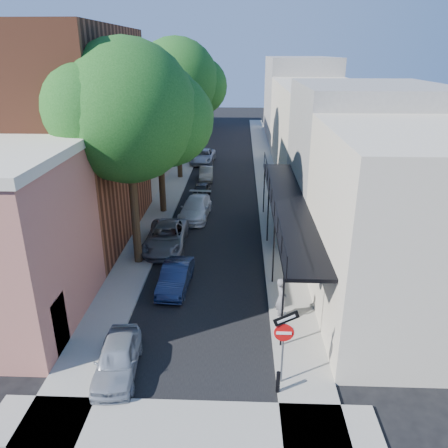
# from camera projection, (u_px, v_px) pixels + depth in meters

# --- Properties ---
(ground) EXTENTS (160.00, 160.00, 0.00)m
(ground) POSITION_uv_depth(u_px,v_px,m) (187.00, 403.00, 14.28)
(ground) COLOR black
(ground) RESTS_ON ground
(road_surface) EXTENTS (6.00, 64.00, 0.01)m
(road_surface) POSITION_uv_depth(u_px,v_px,m) (223.00, 170.00, 42.12)
(road_surface) COLOR black
(road_surface) RESTS_ON ground
(sidewalk_left) EXTENTS (2.00, 64.00, 0.12)m
(sidewalk_left) POSITION_uv_depth(u_px,v_px,m) (182.00, 169.00, 42.25)
(sidewalk_left) COLOR gray
(sidewalk_left) RESTS_ON ground
(sidewalk_right) EXTENTS (2.00, 64.00, 0.12)m
(sidewalk_right) POSITION_uv_depth(u_px,v_px,m) (265.00, 170.00, 41.96)
(sidewalk_right) COLOR gray
(sidewalk_right) RESTS_ON ground
(sidewalk_cross) EXTENTS (12.00, 2.00, 0.12)m
(sidewalk_cross) POSITION_uv_depth(u_px,v_px,m) (183.00, 426.00, 13.32)
(sidewalk_cross) COLOR gray
(sidewalk_cross) RESTS_ON ground
(buildings_left) EXTENTS (10.10, 59.10, 12.00)m
(buildings_left) POSITION_uv_depth(u_px,v_px,m) (120.00, 119.00, 39.49)
(buildings_left) COLOR #AF695A
(buildings_left) RESTS_ON ground
(buildings_right) EXTENTS (9.80, 55.00, 10.00)m
(buildings_right) POSITION_uv_depth(u_px,v_px,m) (322.00, 125.00, 39.69)
(buildings_right) COLOR beige
(buildings_right) RESTS_ON ground
(sign_post) EXTENTS (0.89, 0.17, 2.99)m
(sign_post) POSITION_uv_depth(u_px,v_px,m) (284.00, 335.00, 14.31)
(sign_post) COLOR #595B60
(sign_post) RESTS_ON ground
(bollard) EXTENTS (0.14, 0.14, 0.80)m
(bollard) POSITION_uv_depth(u_px,v_px,m) (278.00, 382.00, 14.44)
(bollard) COLOR black
(bollard) RESTS_ON sidewalk_right
(oak_near) EXTENTS (7.48, 6.80, 11.42)m
(oak_near) POSITION_uv_depth(u_px,v_px,m) (137.00, 114.00, 21.01)
(oak_near) COLOR #312213
(oak_near) RESTS_ON ground
(oak_mid) EXTENTS (6.60, 6.00, 10.20)m
(oak_mid) POSITION_uv_depth(u_px,v_px,m) (164.00, 111.00, 28.71)
(oak_mid) COLOR #312213
(oak_mid) RESTS_ON ground
(oak_far) EXTENTS (7.70, 7.00, 11.90)m
(oak_far) POSITION_uv_depth(u_px,v_px,m) (182.00, 82.00, 36.66)
(oak_far) COLOR #312213
(oak_far) RESTS_ON ground
(parked_car_a) EXTENTS (1.74, 3.67, 1.21)m
(parked_car_a) POSITION_uv_depth(u_px,v_px,m) (117.00, 358.00, 15.41)
(parked_car_a) COLOR #939AA3
(parked_car_a) RESTS_ON ground
(parked_car_b) EXTENTS (1.48, 3.72, 1.20)m
(parked_car_b) POSITION_uv_depth(u_px,v_px,m) (175.00, 277.00, 20.96)
(parked_car_b) COLOR #131E3D
(parked_car_b) RESTS_ON ground
(parked_car_c) EXTENTS (2.39, 5.00, 1.37)m
(parked_car_c) POSITION_uv_depth(u_px,v_px,m) (166.00, 237.00, 25.25)
(parked_car_c) COLOR slate
(parked_car_c) RESTS_ON ground
(parked_car_d) EXTENTS (2.18, 4.73, 1.34)m
(parked_car_d) POSITION_uv_depth(u_px,v_px,m) (196.00, 208.00, 29.92)
(parked_car_d) COLOR silver
(parked_car_d) RESTS_ON ground
(parked_car_e) EXTENTS (1.41, 3.31, 1.12)m
(parked_car_e) POSITION_uv_depth(u_px,v_px,m) (201.00, 191.00, 33.91)
(parked_car_e) COLOR black
(parked_car_e) RESTS_ON ground
(parked_car_f) EXTENTS (1.36, 3.43, 1.11)m
(parked_car_f) POSITION_uv_depth(u_px,v_px,m) (206.00, 174.00, 38.73)
(parked_car_f) COLOR #6D685C
(parked_car_f) RESTS_ON ground
(parked_car_g) EXTENTS (2.53, 5.00, 1.36)m
(parked_car_g) POSITION_uv_depth(u_px,v_px,m) (203.00, 156.00, 44.52)
(parked_car_g) COLOR #959AA8
(parked_car_g) RESTS_ON ground
(pedestrian) EXTENTS (0.58, 0.76, 1.89)m
(pedestrian) POSITION_uv_depth(u_px,v_px,m) (281.00, 299.00, 18.26)
(pedestrian) COLOR slate
(pedestrian) RESTS_ON sidewalk_right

